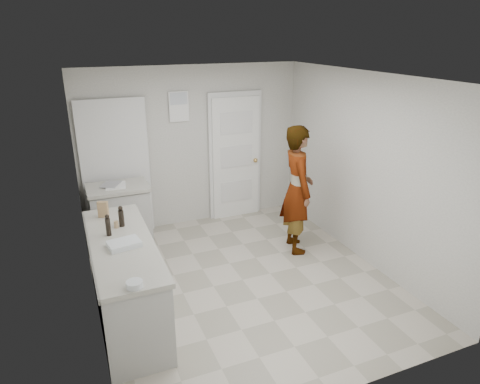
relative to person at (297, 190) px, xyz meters
name	(u,v)px	position (x,y,z in m)	size (l,w,h in m)	color
ground	(242,280)	(-1.03, -0.50, -0.90)	(4.00, 4.00, 0.00)	gray
room_shell	(184,163)	(-1.21, 1.45, 0.12)	(4.00, 4.00, 4.00)	#AFAEA6
main_counter	(125,283)	(-2.48, -0.70, -0.48)	(0.64, 1.96, 0.93)	#AFAFAB
side_counter	(121,218)	(-2.28, 1.05, -0.47)	(0.84, 0.61, 0.93)	#AFAFAB
person	(297,190)	(0.00, 0.00, 0.00)	(0.66, 0.43, 1.81)	silver
cake_mix_box	(103,209)	(-2.57, 0.02, 0.12)	(0.12, 0.05, 0.19)	#A67753
spice_jar	(116,224)	(-2.48, -0.34, 0.06)	(0.05, 0.05, 0.08)	tan
oil_cruet_a	(121,217)	(-2.41, -0.32, 0.14)	(0.06, 0.06, 0.24)	black
oil_cruet_b	(108,225)	(-2.58, -0.50, 0.14)	(0.05, 0.05, 0.24)	black
baking_dish	(124,244)	(-2.47, -0.82, 0.05)	(0.34, 0.27, 0.06)	silver
egg_bowl	(135,284)	(-2.50, -1.60, 0.05)	(0.14, 0.14, 0.05)	silver
papers	(116,185)	(-2.30, 1.06, 0.03)	(0.27, 0.34, 0.01)	white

